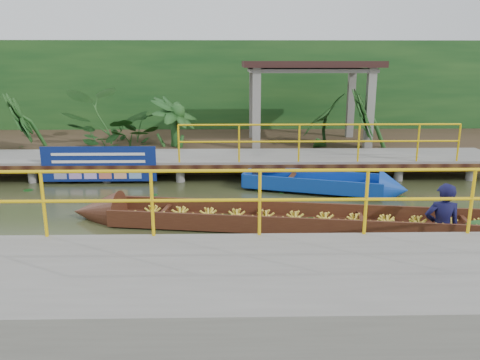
{
  "coord_description": "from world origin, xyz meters",
  "views": [
    {
      "loc": [
        0.36,
        -9.71,
        3.22
      ],
      "look_at": [
        0.58,
        0.5,
        0.6
      ],
      "focal_mm": 35.0,
      "sensor_mm": 36.0,
      "label": 1
    }
  ],
  "objects": [
    {
      "name": "moored_blue_boat",
      "position": [
        3.39,
        1.44,
        0.17
      ],
      "size": [
        4.15,
        2.2,
        0.96
      ],
      "rotation": [
        0.0,
        0.0,
        -0.31
      ],
      "color": "#0D3699",
      "rests_on": "ground"
    },
    {
      "name": "vendor_boat",
      "position": [
        2.34,
        -1.07,
        0.26
      ],
      "size": [
        9.87,
        2.39,
        2.25
      ],
      "rotation": [
        0.0,
        0.0,
        -0.15
      ],
      "color": "#38180F",
      "rests_on": "ground"
    },
    {
      "name": "pavilion",
      "position": [
        3.0,
        6.3,
        2.82
      ],
      "size": [
        4.4,
        3.0,
        3.0
      ],
      "color": "slate",
      "rests_on": "ground"
    },
    {
      "name": "far_dock",
      "position": [
        0.02,
        3.43,
        0.48
      ],
      "size": [
        16.0,
        2.06,
        1.66
      ],
      "color": "slate",
      "rests_on": "ground"
    },
    {
      "name": "tropical_plants",
      "position": [
        -1.75,
        5.3,
        1.36
      ],
      "size": [
        14.45,
        1.45,
        1.82
      ],
      "color": "#143F18",
      "rests_on": "ground"
    },
    {
      "name": "ground",
      "position": [
        0.0,
        0.0,
        0.0
      ],
      "size": [
        80.0,
        80.0,
        0.0
      ],
      "primitive_type": "plane",
      "color": "#2C3118",
      "rests_on": "ground"
    },
    {
      "name": "land_strip",
      "position": [
        0.0,
        7.5,
        0.23
      ],
      "size": [
        30.0,
        8.0,
        0.45
      ],
      "primitive_type": "cube",
      "color": "#312518",
      "rests_on": "ground"
    },
    {
      "name": "foliage_backdrop",
      "position": [
        0.0,
        10.0,
        2.0
      ],
      "size": [
        30.0,
        0.8,
        4.0
      ],
      "primitive_type": "cube",
      "color": "#143F18",
      "rests_on": "ground"
    },
    {
      "name": "near_dock",
      "position": [
        1.0,
        -4.2,
        0.3
      ],
      "size": [
        18.0,
        2.4,
        1.73
      ],
      "color": "slate",
      "rests_on": "ground"
    },
    {
      "name": "blue_banner",
      "position": [
        -3.12,
        2.48,
        0.56
      ],
      "size": [
        3.03,
        0.04,
        0.95
      ],
      "color": "navy",
      "rests_on": "ground"
    }
  ]
}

